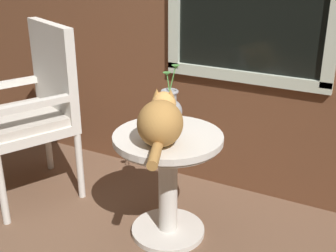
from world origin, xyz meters
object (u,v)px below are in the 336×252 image
(wicker_side_table, at_px, (168,165))
(pewter_vase_with_ivy, at_px, (170,108))
(cat, at_px, (161,121))
(wicker_chair, at_px, (33,105))

(wicker_side_table, height_order, pewter_vase_with_ivy, pewter_vase_with_ivy)
(cat, distance_m, pewter_vase_with_ivy, 0.24)
(wicker_side_table, relative_size, pewter_vase_with_ivy, 1.86)
(pewter_vase_with_ivy, bearing_deg, wicker_side_table, -65.47)
(pewter_vase_with_ivy, bearing_deg, cat, -72.61)
(cat, bearing_deg, wicker_side_table, 98.64)
(cat, relative_size, pewter_vase_with_ivy, 1.62)
(wicker_side_table, relative_size, cat, 1.15)
(wicker_chair, xyz_separation_m, cat, (1.00, -0.15, 0.13))
(wicker_side_table, bearing_deg, wicker_chair, 177.82)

